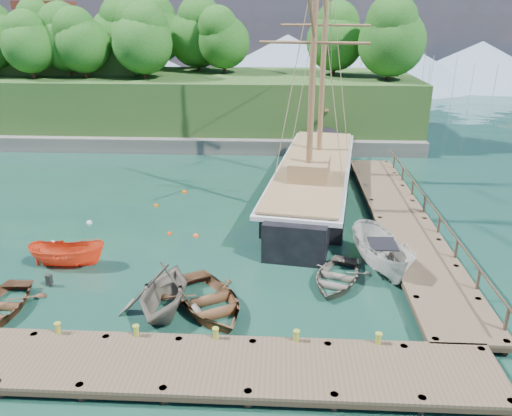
{
  "coord_description": "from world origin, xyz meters",
  "views": [
    {
      "loc": [
        4.32,
        -20.49,
        12.04
      ],
      "look_at": [
        2.99,
        4.58,
        2.0
      ],
      "focal_mm": 35.0,
      "sensor_mm": 36.0,
      "label": 1
    }
  ],
  "objects_px": {
    "rowboat_2": "(209,309)",
    "schooner": "(313,184)",
    "cabin_boat_white": "(380,270)",
    "motorboat_orange": "(69,266)",
    "rowboat_3": "(336,283)",
    "rowboat_1": "(165,312)"
  },
  "relations": [
    {
      "from": "rowboat_1",
      "to": "rowboat_2",
      "type": "relative_size",
      "value": 0.89
    },
    {
      "from": "schooner",
      "to": "rowboat_1",
      "type": "bearing_deg",
      "value": -107.54
    },
    {
      "from": "rowboat_1",
      "to": "rowboat_2",
      "type": "height_order",
      "value": "rowboat_1"
    },
    {
      "from": "schooner",
      "to": "motorboat_orange",
      "type": "bearing_deg",
      "value": -132.2
    },
    {
      "from": "schooner",
      "to": "rowboat_3",
      "type": "bearing_deg",
      "value": -78.68
    },
    {
      "from": "rowboat_1",
      "to": "schooner",
      "type": "relative_size",
      "value": 0.17
    },
    {
      "from": "rowboat_2",
      "to": "schooner",
      "type": "xyz_separation_m",
      "value": [
        5.18,
        13.82,
        1.05
      ]
    },
    {
      "from": "rowboat_2",
      "to": "cabin_boat_white",
      "type": "distance_m",
      "value": 8.91
    },
    {
      "from": "rowboat_2",
      "to": "schooner",
      "type": "relative_size",
      "value": 0.19
    },
    {
      "from": "rowboat_1",
      "to": "motorboat_orange",
      "type": "relative_size",
      "value": 1.15
    },
    {
      "from": "rowboat_3",
      "to": "cabin_boat_white",
      "type": "xyz_separation_m",
      "value": [
        2.33,
        1.42,
        0.0
      ]
    },
    {
      "from": "rowboat_3",
      "to": "schooner",
      "type": "xyz_separation_m",
      "value": [
        -0.5,
        11.33,
        1.05
      ]
    },
    {
      "from": "rowboat_2",
      "to": "schooner",
      "type": "height_order",
      "value": "schooner"
    },
    {
      "from": "rowboat_3",
      "to": "cabin_boat_white",
      "type": "relative_size",
      "value": 0.77
    },
    {
      "from": "rowboat_2",
      "to": "motorboat_orange",
      "type": "distance_m",
      "value": 8.34
    },
    {
      "from": "cabin_boat_white",
      "to": "motorboat_orange",
      "type": "bearing_deg",
      "value": 167.83
    },
    {
      "from": "rowboat_1",
      "to": "motorboat_orange",
      "type": "distance_m",
      "value": 6.91
    },
    {
      "from": "rowboat_3",
      "to": "rowboat_2",
      "type": "bearing_deg",
      "value": -136.95
    },
    {
      "from": "motorboat_orange",
      "to": "rowboat_2",
      "type": "bearing_deg",
      "value": -115.74
    },
    {
      "from": "cabin_boat_white",
      "to": "schooner",
      "type": "xyz_separation_m",
      "value": [
        -2.83,
        9.91,
        1.05
      ]
    },
    {
      "from": "rowboat_2",
      "to": "cabin_boat_white",
      "type": "xyz_separation_m",
      "value": [
        8.01,
        3.9,
        0.0
      ]
    },
    {
      "from": "rowboat_3",
      "to": "cabin_boat_white",
      "type": "bearing_deg",
      "value": 50.71
    }
  ]
}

